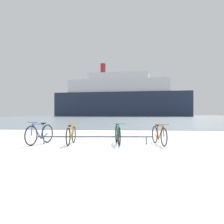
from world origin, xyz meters
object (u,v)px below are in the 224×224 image
at_px(bicycle_0, 40,134).
at_px(bicycle_2, 118,135).
at_px(bicycle_1, 71,135).
at_px(ferry_ship, 121,98).
at_px(bicycle_3, 159,135).

bearing_deg(bicycle_0, bicycle_2, 2.81).
distance_m(bicycle_0, bicycle_1, 1.20).
bearing_deg(bicycle_1, ferry_ship, 92.13).
bearing_deg(bicycle_0, ferry_ship, 91.30).
height_order(bicycle_3, ferry_ship, ferry_ship).
xyz_separation_m(bicycle_2, bicycle_3, (1.53, 0.14, -0.01)).
xyz_separation_m(bicycle_0, bicycle_2, (2.94, 0.14, -0.02)).
height_order(bicycle_0, bicycle_3, bicycle_0).
distance_m(bicycle_1, bicycle_3, 3.28).
bearing_deg(bicycle_2, ferry_ship, 93.34).
xyz_separation_m(bicycle_1, bicycle_3, (3.27, 0.23, 0.00)).
height_order(bicycle_0, bicycle_2, bicycle_0).
bearing_deg(bicycle_3, bicycle_2, -174.78).
distance_m(bicycle_2, ferry_ship, 82.81).
distance_m(bicycle_2, bicycle_3, 1.54).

